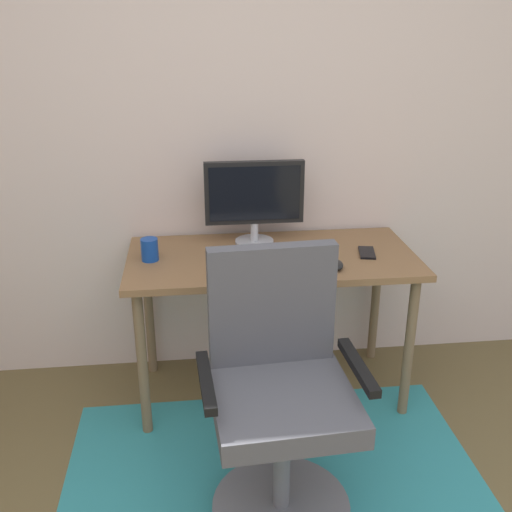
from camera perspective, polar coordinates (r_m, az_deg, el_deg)
The scene contains 9 objects.
wall_back at distance 2.80m, azimuth -1.73°, elevation 14.15°, with size 6.00×0.10×2.60m, color beige.
area_rug at distance 2.42m, azimuth 2.04°, elevation -22.03°, with size 1.64×1.25×0.01m, color teal.
desk at distance 2.63m, azimuth 1.54°, elevation -1.53°, with size 1.28×0.61×0.71m.
monitor at distance 2.68m, azimuth -0.16°, elevation 5.77°, with size 0.45×0.18×0.39m.
keyboard at distance 2.41m, azimuth 0.60°, elevation -1.56°, with size 0.43×0.13×0.02m, color white.
computer_mouse at distance 2.48m, azimuth 7.77°, elevation -0.81°, with size 0.06×0.10×0.03m, color black.
coffee_cup at distance 2.57m, azimuth -10.32°, elevation 0.62°, with size 0.07×0.07×0.10m, color #133F95.
cell_phone at distance 2.66m, azimuth 10.74°, elevation 0.32°, with size 0.07×0.14×0.01m, color black.
office_chair at distance 2.11m, azimuth 2.29°, elevation -14.62°, with size 0.57×0.50×0.98m.
Camera 1 is at (-0.23, -0.56, 1.68)m, focal length 41.09 mm.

